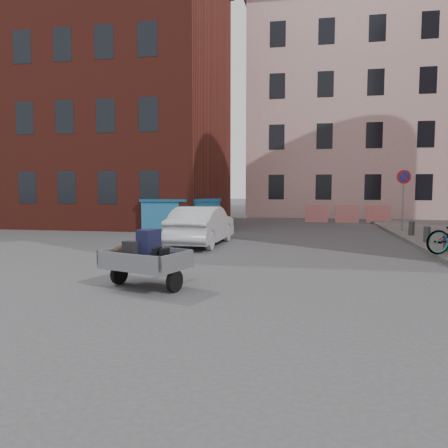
# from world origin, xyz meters

# --- Properties ---
(ground) EXTENTS (120.00, 120.00, 0.00)m
(ground) POSITION_xyz_m (0.00, 0.00, 0.00)
(ground) COLOR #38383A
(ground) RESTS_ON ground
(building_brick) EXTENTS (12.00, 10.00, 14.00)m
(building_brick) POSITION_xyz_m (-9.00, 13.00, 7.00)
(building_brick) COLOR #591E16
(building_brick) RESTS_ON ground
(building_pink) EXTENTS (16.00, 8.00, 14.00)m
(building_pink) POSITION_xyz_m (6.00, 22.00, 7.00)
(building_pink) COLOR #CA9F9B
(building_pink) RESTS_ON ground
(far_building) EXTENTS (6.00, 6.00, 8.00)m
(far_building) POSITION_xyz_m (-20.00, 22.00, 4.00)
(far_building) COLOR maroon
(far_building) RESTS_ON ground
(no_parking_sign) EXTENTS (0.60, 0.09, 2.65)m
(no_parking_sign) POSITION_xyz_m (6.00, 9.48, 2.01)
(no_parking_sign) COLOR gray
(no_parking_sign) RESTS_ON sidewalk
(bollards) EXTENTS (0.22, 9.02, 0.55)m
(bollards) POSITION_xyz_m (6.00, 3.40, 0.40)
(bollards) COLOR #3A3A3D
(bollards) RESTS_ON sidewalk
(barriers) EXTENTS (4.70, 0.18, 1.00)m
(barriers) POSITION_xyz_m (4.20, 15.00, 0.50)
(barriers) COLOR red
(barriers) RESTS_ON ground
(trailer) EXTENTS (1.87, 1.98, 1.20)m
(trailer) POSITION_xyz_m (-1.40, -2.20, 0.61)
(trailer) COLOR black
(trailer) RESTS_ON ground
(dumpster) EXTENTS (3.80, 2.37, 1.49)m
(dumpster) POSITION_xyz_m (-3.74, 8.86, 0.75)
(dumpster) COLOR #206498
(dumpster) RESTS_ON ground
(silver_car) EXTENTS (1.65, 4.21, 1.37)m
(silver_car) POSITION_xyz_m (-1.76, 4.41, 0.68)
(silver_car) COLOR #AAACB2
(silver_car) RESTS_ON ground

